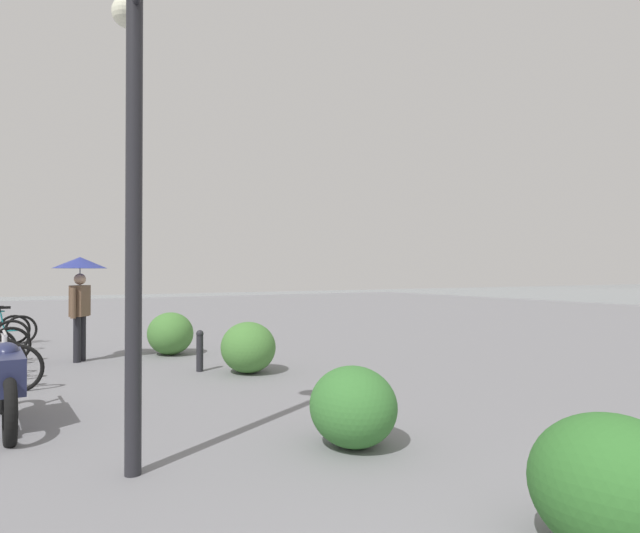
# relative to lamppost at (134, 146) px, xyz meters

# --- Properties ---
(lamppost) EXTENTS (0.98, 0.28, 4.27)m
(lamppost) POSITION_rel_lamppost_xyz_m (0.00, 0.00, 0.00)
(lamppost) COLOR #232328
(lamppost) RESTS_ON ground
(motorcycle) EXTENTS (2.17, 0.38, 1.06)m
(motorcycle) POSITION_rel_lamppost_xyz_m (2.23, 0.96, -2.32)
(motorcycle) COLOR black
(motorcycle) RESTS_ON ground
(pedestrian) EXTENTS (1.00, 1.00, 2.03)m
(pedestrian) POSITION_rel_lamppost_xyz_m (6.47, -0.20, -1.22)
(pedestrian) COLOR black
(pedestrian) RESTS_ON ground
(bollard_near) EXTENTS (0.13, 0.13, 0.67)m
(bollard_near) POSITION_rel_lamppost_xyz_m (-2.97, -2.24, -2.47)
(bollard_near) COLOR #232328
(bollard_near) RESTS_ON ground
(bollard_mid) EXTENTS (0.13, 0.13, 0.72)m
(bollard_mid) POSITION_rel_lamppost_xyz_m (4.30, -1.91, -2.44)
(bollard_mid) COLOR #232328
(bollard_mid) RESTS_ON ground
(shrub_low) EXTENTS (0.94, 0.85, 0.80)m
(shrub_low) POSITION_rel_lamppost_xyz_m (-0.34, -2.03, -2.42)
(shrub_low) COLOR #387533
(shrub_low) RESTS_ON ground
(shrub_round) EXTENTS (1.03, 0.92, 0.87)m
(shrub_round) POSITION_rel_lamppost_xyz_m (-2.84, -2.26, -2.38)
(shrub_round) COLOR #2D6628
(shrub_round) RESTS_ON ground
(shrub_wide) EXTENTS (1.04, 0.94, 0.89)m
(shrub_wide) POSITION_rel_lamppost_xyz_m (6.45, -1.94, -2.38)
(shrub_wide) COLOR #477F38
(shrub_wide) RESTS_ON ground
(shrub_tall) EXTENTS (1.03, 0.93, 0.88)m
(shrub_tall) POSITION_rel_lamppost_xyz_m (3.76, -2.60, -2.38)
(shrub_tall) COLOR #477F38
(shrub_tall) RESTS_ON ground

